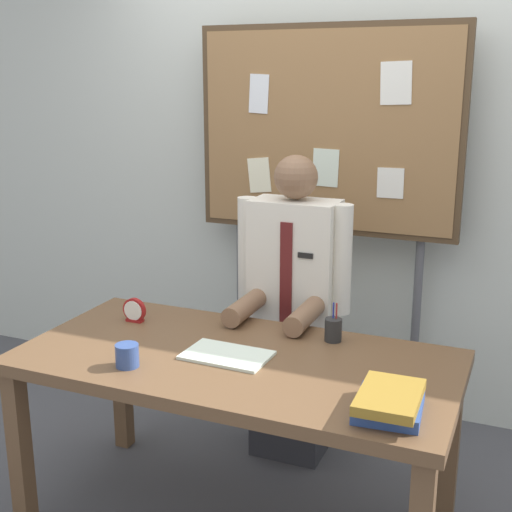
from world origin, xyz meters
The scene contains 9 objects.
back_wall centered at (0.00, 1.31, 1.35)m, with size 6.40×0.08×2.70m, color silver.
desk centered at (0.00, 0.00, 0.66)m, with size 1.69×0.83×0.75m.
person centered at (0.00, 0.65, 0.68)m, with size 0.55×0.56×1.45m.
bulletin_board centered at (0.00, 1.11, 1.49)m, with size 1.36×0.09×2.04m.
book_stack centered at (0.64, -0.23, 0.79)m, with size 0.23×0.29×0.08m.
open_notebook centered at (-0.03, -0.02, 0.76)m, with size 0.33×0.21×0.01m, color silver.
desk_clock centered at (-0.57, 0.17, 0.80)m, with size 0.11×0.04×0.11m.
coffee_mug centered at (-0.33, -0.25, 0.79)m, with size 0.09×0.09×0.09m, color #334C8C.
pen_holder centered at (0.30, 0.29, 0.80)m, with size 0.07×0.07×0.16m.
Camera 1 is at (1.02, -2.21, 1.79)m, focal length 47.74 mm.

